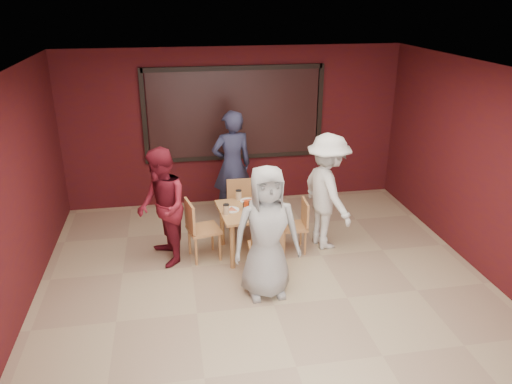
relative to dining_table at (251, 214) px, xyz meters
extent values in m
plane|color=tan|center=(0.06, -1.40, -0.63)|extent=(7.00, 7.00, 0.00)
cube|color=black|center=(0.06, 2.05, 1.02)|extent=(3.00, 0.02, 1.50)
cube|color=#C17A4F|center=(0.00, 0.00, 0.06)|extent=(0.98, 0.98, 0.04)
cylinder|color=#C17A4F|center=(-0.39, 0.33, -0.29)|extent=(0.07, 0.07, 0.68)
cylinder|color=#C17A4F|center=(0.33, 0.39, -0.29)|extent=(0.07, 0.07, 0.68)
cylinder|color=#C17A4F|center=(-0.33, -0.39, -0.29)|extent=(0.07, 0.07, 0.68)
cylinder|color=#C17A4F|center=(0.39, -0.33, -0.29)|extent=(0.07, 0.07, 0.68)
cylinder|color=white|center=(0.00, -0.29, 0.09)|extent=(0.23, 0.23, 0.01)
cone|color=#DD924E|center=(0.00, -0.29, 0.10)|extent=(0.21, 0.21, 0.02)
cylinder|color=beige|center=(0.13, -0.37, 0.15)|extent=(0.09, 0.09, 0.14)
cylinder|color=black|center=(0.13, -0.37, 0.23)|extent=(0.09, 0.09, 0.01)
cylinder|color=white|center=(0.00, 0.29, 0.09)|extent=(0.23, 0.23, 0.01)
cone|color=#DD924E|center=(0.00, 0.29, 0.10)|extent=(0.21, 0.21, 0.02)
cylinder|color=beige|center=(-0.12, 0.38, 0.15)|extent=(0.09, 0.09, 0.14)
cylinder|color=black|center=(-0.12, 0.38, 0.23)|extent=(0.09, 0.09, 0.01)
cylinder|color=white|center=(-0.29, 0.00, 0.09)|extent=(0.23, 0.23, 0.01)
cone|color=#DD924E|center=(-0.29, 0.00, 0.10)|extent=(0.21, 0.21, 0.02)
cylinder|color=beige|center=(-0.37, -0.12, 0.15)|extent=(0.09, 0.09, 0.14)
cylinder|color=black|center=(-0.37, -0.12, 0.23)|extent=(0.09, 0.09, 0.01)
cylinder|color=white|center=(0.29, 0.00, 0.09)|extent=(0.23, 0.23, 0.01)
cone|color=#DD924E|center=(0.29, 0.00, 0.10)|extent=(0.21, 0.21, 0.02)
cylinder|color=beige|center=(0.38, 0.13, 0.15)|extent=(0.09, 0.09, 0.14)
cylinder|color=black|center=(0.38, 0.13, 0.23)|extent=(0.09, 0.09, 0.01)
cylinder|color=white|center=(0.08, -0.03, 0.13)|extent=(0.06, 0.06, 0.10)
cylinder|color=white|center=(0.02, -0.08, 0.13)|extent=(0.05, 0.05, 0.08)
cylinder|color=#B1310C|center=(-0.08, -0.05, 0.16)|extent=(0.07, 0.07, 0.15)
cube|color=black|center=(-0.05, 0.01, 0.14)|extent=(0.12, 0.07, 0.10)
cube|color=#C07E4A|center=(0.07, -0.70, -0.20)|extent=(0.44, 0.44, 0.04)
cylinder|color=#C07E4A|center=(0.25, -0.53, -0.43)|extent=(0.04, 0.04, 0.41)
cylinder|color=#C07E4A|center=(-0.09, -0.52, -0.43)|extent=(0.04, 0.04, 0.41)
cylinder|color=#C07E4A|center=(0.24, -0.87, -0.43)|extent=(0.04, 0.04, 0.41)
cylinder|color=#C07E4A|center=(-0.10, -0.86, -0.43)|extent=(0.04, 0.04, 0.41)
cube|color=#C07E4A|center=(0.07, -0.89, 0.04)|extent=(0.43, 0.05, 0.40)
cube|color=#C07E4A|center=(-0.04, 0.62, -0.20)|extent=(0.43, 0.43, 0.04)
cylinder|color=#C07E4A|center=(-0.21, 0.45, -0.43)|extent=(0.04, 0.04, 0.42)
cylinder|color=#C07E4A|center=(0.13, 0.45, -0.43)|extent=(0.04, 0.04, 0.42)
cylinder|color=#C07E4A|center=(-0.21, 0.79, -0.43)|extent=(0.04, 0.04, 0.42)
cylinder|color=#C07E4A|center=(0.13, 0.79, -0.43)|extent=(0.04, 0.04, 0.42)
cube|color=#C07E4A|center=(-0.04, 0.81, 0.05)|extent=(0.43, 0.04, 0.41)
cube|color=#C07E4A|center=(-0.69, -0.02, -0.18)|extent=(0.52, 0.52, 0.04)
cylinder|color=#C07E4A|center=(-0.48, -0.15, -0.42)|extent=(0.04, 0.04, 0.43)
cylinder|color=#C07E4A|center=(-0.56, 0.19, -0.42)|extent=(0.04, 0.04, 0.43)
cylinder|color=#C07E4A|center=(-0.83, -0.23, -0.42)|extent=(0.04, 0.04, 0.43)
cylinder|color=#C07E4A|center=(-0.91, 0.12, -0.42)|extent=(0.04, 0.04, 0.43)
cube|color=#C07E4A|center=(-0.89, -0.06, 0.07)|extent=(0.13, 0.44, 0.42)
cube|color=#C07E4A|center=(0.63, -0.04, -0.24)|extent=(0.41, 0.41, 0.04)
cylinder|color=#C07E4A|center=(0.48, 0.12, -0.45)|extent=(0.03, 0.03, 0.38)
cylinder|color=#C07E4A|center=(0.46, -0.19, -0.45)|extent=(0.03, 0.03, 0.38)
cylinder|color=#C07E4A|center=(0.79, 0.11, -0.45)|extent=(0.03, 0.03, 0.38)
cylinder|color=#C07E4A|center=(0.78, -0.20, -0.45)|extent=(0.03, 0.03, 0.38)
cube|color=#C07E4A|center=(0.80, -0.05, -0.02)|extent=(0.05, 0.39, 0.37)
imported|color=#A4A4A4|center=(0.01, -1.10, 0.24)|extent=(0.87, 0.58, 1.74)
imported|color=#2A2C4A|center=(-0.10, 1.31, 0.31)|extent=(0.76, 0.57, 1.89)
imported|color=maroon|center=(-1.27, -0.03, 0.21)|extent=(0.82, 0.95, 1.70)
imported|color=white|center=(1.16, 0.05, 0.25)|extent=(0.89, 1.26, 1.77)
camera|label=1|loc=(-1.09, -6.54, 3.01)|focal=35.00mm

